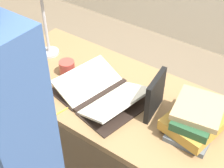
# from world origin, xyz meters

# --- Properties ---
(reading_desk) EXTENTS (1.58, 0.64, 0.73)m
(reading_desk) POSITION_xyz_m (0.00, 0.00, 0.63)
(reading_desk) COLOR #937047
(reading_desk) RESTS_ON ground_plane
(open_book) EXTENTS (0.51, 0.44, 0.08)m
(open_book) POSITION_xyz_m (-0.11, -0.06, 0.75)
(open_book) COLOR black
(open_book) RESTS_ON reading_desk
(book_stack_tall) EXTENTS (0.26, 0.32, 0.15)m
(book_stack_tall) POSITION_xyz_m (0.38, 0.01, 0.80)
(book_stack_tall) COLOR slate
(book_stack_tall) RESTS_ON reading_desk
(book_standing_upright) EXTENTS (0.05, 0.19, 0.21)m
(book_standing_upright) POSITION_xyz_m (0.17, -0.00, 0.84)
(book_standing_upright) COLOR black
(book_standing_upright) RESTS_ON reading_desk
(coffee_mug) EXTENTS (0.09, 0.11, 0.08)m
(coffee_mug) POSITION_xyz_m (-0.38, -0.02, 0.77)
(coffee_mug) COLOR #B74238
(coffee_mug) RESTS_ON reading_desk
(pencil) EXTENTS (0.05, 0.17, 0.01)m
(pencil) POSITION_xyz_m (-0.20, -0.27, 0.73)
(pencil) COLOR gold
(pencil) RESTS_ON reading_desk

